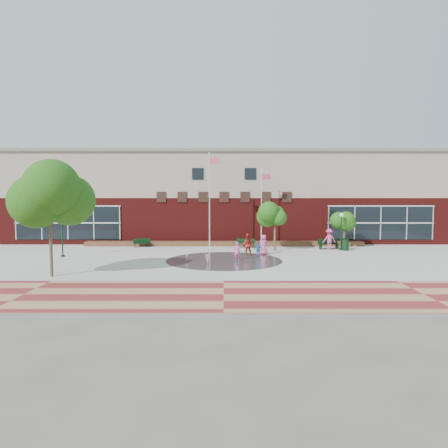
{
  "coord_description": "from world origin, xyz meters",
  "views": [
    {
      "loc": [
        0.03,
        -25.67,
        4.67
      ],
      "look_at": [
        0.0,
        4.0,
        2.6
      ],
      "focal_mm": 32.0,
      "sensor_mm": 36.0,
      "label": 1
    }
  ],
  "objects_px": {
    "tree_big_left": "(49,196)",
    "child_splash": "(237,251)",
    "flagpole_left": "(210,196)",
    "bench_left": "(142,244)",
    "flagpole_right": "(262,204)",
    "trash_can": "(345,244)"
  },
  "relations": [
    {
      "from": "tree_big_left",
      "to": "bench_left",
      "type": "bearing_deg",
      "value": 79.51
    },
    {
      "from": "flagpole_right",
      "to": "bench_left",
      "type": "relative_size",
      "value": 4.33
    },
    {
      "from": "bench_left",
      "to": "tree_big_left",
      "type": "xyz_separation_m",
      "value": [
        -2.48,
        -13.39,
        4.42
      ]
    },
    {
      "from": "trash_can",
      "to": "tree_big_left",
      "type": "bearing_deg",
      "value": -151.38
    },
    {
      "from": "flagpole_left",
      "to": "tree_big_left",
      "type": "bearing_deg",
      "value": -106.75
    },
    {
      "from": "tree_big_left",
      "to": "child_splash",
      "type": "bearing_deg",
      "value": 28.65
    },
    {
      "from": "flagpole_left",
      "to": "tree_big_left",
      "type": "relative_size",
      "value": 1.29
    },
    {
      "from": "flagpole_left",
      "to": "bench_left",
      "type": "xyz_separation_m",
      "value": [
        -6.32,
        2.02,
        -4.43
      ]
    },
    {
      "from": "flagpole_left",
      "to": "bench_left",
      "type": "height_order",
      "value": "flagpole_left"
    },
    {
      "from": "flagpole_right",
      "to": "tree_big_left",
      "type": "distance_m",
      "value": 19.06
    },
    {
      "from": "child_splash",
      "to": "flagpole_left",
      "type": "bearing_deg",
      "value": -64.75
    },
    {
      "from": "bench_left",
      "to": "tree_big_left",
      "type": "distance_m",
      "value": 14.32
    },
    {
      "from": "flagpole_left",
      "to": "child_splash",
      "type": "distance_m",
      "value": 7.06
    },
    {
      "from": "trash_can",
      "to": "tree_big_left",
      "type": "height_order",
      "value": "tree_big_left"
    },
    {
      "from": "flagpole_left",
      "to": "trash_can",
      "type": "height_order",
      "value": "flagpole_left"
    },
    {
      "from": "flagpole_left",
      "to": "flagpole_right",
      "type": "distance_m",
      "value": 5.17
    },
    {
      "from": "flagpole_right",
      "to": "child_splash",
      "type": "bearing_deg",
      "value": -108.59
    },
    {
      "from": "flagpole_right",
      "to": "bench_left",
      "type": "height_order",
      "value": "flagpole_right"
    },
    {
      "from": "flagpole_left",
      "to": "flagpole_right",
      "type": "height_order",
      "value": "flagpole_left"
    },
    {
      "from": "flagpole_left",
      "to": "flagpole_right",
      "type": "xyz_separation_m",
      "value": [
        4.66,
        2.11,
        -0.73
      ]
    },
    {
      "from": "bench_left",
      "to": "trash_can",
      "type": "height_order",
      "value": "trash_can"
    },
    {
      "from": "bench_left",
      "to": "flagpole_right",
      "type": "bearing_deg",
      "value": -17.41
    }
  ]
}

